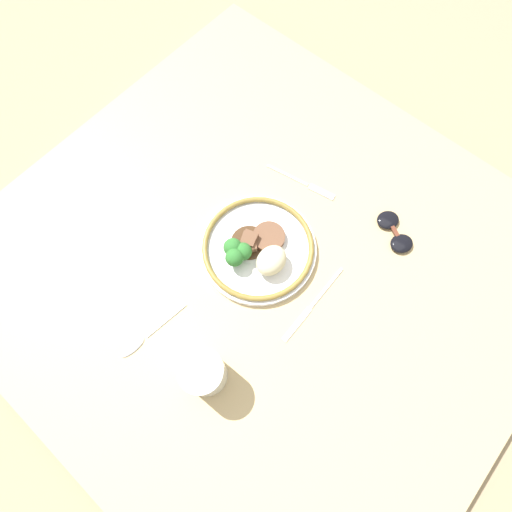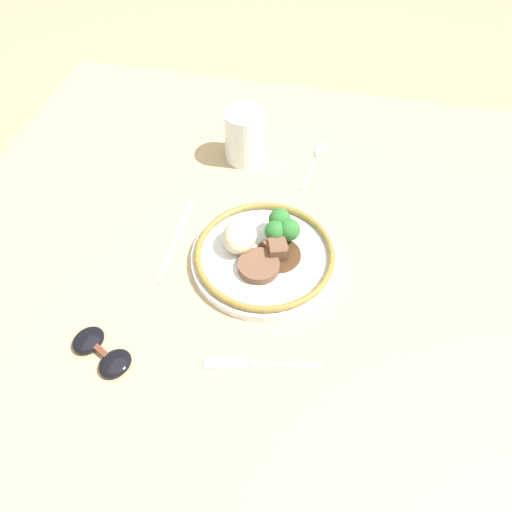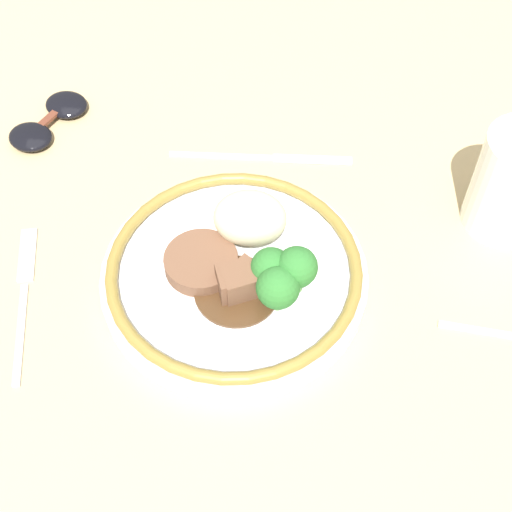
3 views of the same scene
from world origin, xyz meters
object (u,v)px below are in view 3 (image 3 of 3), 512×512
(sunglasses, at_px, (49,120))
(plate, at_px, (238,268))
(fork, at_px, (25,286))
(knife, at_px, (268,158))

(sunglasses, bearing_deg, plate, -13.74)
(fork, bearing_deg, sunglasses, -3.26)
(sunglasses, bearing_deg, knife, 18.80)
(plate, bearing_deg, knife, 83.76)
(plate, bearing_deg, fork, -173.65)
(plate, height_order, knife, plate)
(fork, relative_size, sunglasses, 1.50)
(plate, xyz_separation_m, sunglasses, (-0.24, 0.20, -0.01))
(plate, xyz_separation_m, knife, (0.02, 0.17, -0.02))
(knife, bearing_deg, fork, -140.62)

